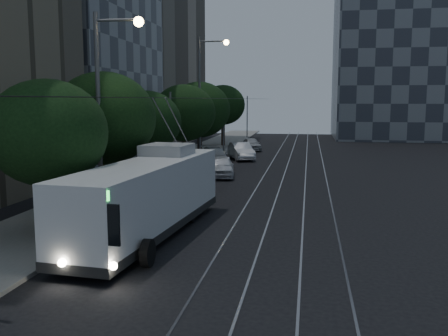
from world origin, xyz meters
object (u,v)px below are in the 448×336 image
Objects in this scene: car_white_b at (214,157)px; streetlamp_near at (107,97)px; streetlamp_far at (205,89)px; pickup_silver at (188,173)px; car_white_a at (221,166)px; car_white_c at (241,151)px; car_white_d at (251,144)px; trolleybus at (149,196)px.

streetlamp_near reaches higher than car_white_b.
streetlamp_near is at bearing -90.99° from streetlamp_far.
pickup_silver is at bearing -106.06° from car_white_b.
car_white_a is 8.17m from streetlamp_far.
streetlamp_far is (0.33, 19.37, 0.71)m from streetlamp_near.
car_white_a is 5.73m from car_white_b.
streetlamp_far is (-2.36, -5.04, 5.56)m from car_white_c.
car_white_c reaches higher than car_white_d.
car_white_c is (0.20, 26.32, -0.83)m from trolleybus.
car_white_b reaches higher than car_white_a.
pickup_silver is 0.50× the size of streetlamp_far.
car_white_a is at bearing 94.47° from trolleybus.
pickup_silver is 1.32× the size of car_white_d.
streetlamp_far is (-0.76, -0.04, 5.56)m from car_white_b.
trolleybus is 2.21× the size of pickup_silver.
car_white_b reaches higher than car_white_c.
car_white_c is at bearing 64.90° from streetlamp_far.
streetlamp_near is (-1.10, -19.41, 4.85)m from car_white_b.
trolleybus reaches higher than car_white_d.
streetlamp_near is 0.88× the size of streetlamp_far.
streetlamp_near is (-2.70, -24.41, 4.85)m from car_white_c.
streetlamp_near is at bearing -105.17° from pickup_silver.
car_white_b reaches higher than pickup_silver.
car_white_a is at bearing 79.03° from streetlamp_near.
trolleybus reaches higher than pickup_silver.
pickup_silver is 0.98× the size of car_white_b.
pickup_silver is 22.55m from car_white_d.
streetlamp_far is (-2.36, -13.48, 5.66)m from car_white_d.
streetlamp_near is (-1.10, -10.36, 4.89)m from pickup_silver.
streetlamp_far reaches higher than car_white_c.
streetlamp_near is at bearing 147.79° from trolleybus.
car_white_d is at bearing 67.15° from car_white_b.
streetlamp_near reaches higher than car_white_d.
car_white_c is at bearing 83.70° from streetlamp_near.
car_white_a is at bearing -89.84° from car_white_b.
pickup_silver is 9.06m from car_white_b.
car_white_d is 33.33m from streetlamp_near.
pickup_silver reaches higher than car_white_d.
car_white_d is 0.44× the size of streetlamp_near.
car_white_a is 0.41× the size of streetlamp_far.
car_white_a is 0.81× the size of car_white_b.
streetlamp_near is (-2.70, -13.91, 4.89)m from car_white_a.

